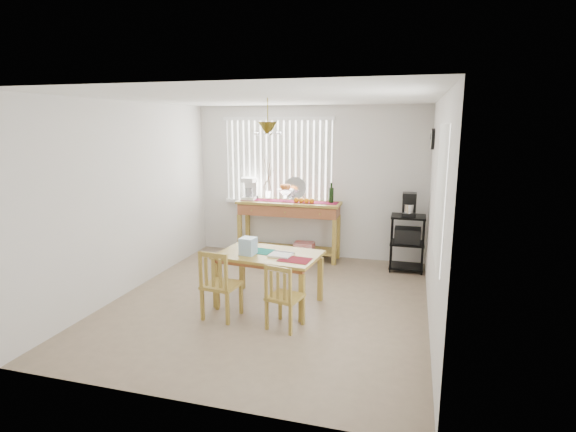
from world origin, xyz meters
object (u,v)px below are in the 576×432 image
(dining_table, at_px, (269,259))
(cart_items, at_px, (409,205))
(wire_cart, at_px, (407,238))
(chair_left, at_px, (220,285))
(sideboard, at_px, (289,216))
(chair_right, at_px, (284,297))

(dining_table, bearing_deg, cart_items, 48.30)
(wire_cart, distance_m, cart_items, 0.52)
(cart_items, xyz_separation_m, chair_left, (-2.11, -2.47, -0.64))
(sideboard, bearing_deg, cart_items, -4.11)
(wire_cart, relative_size, chair_right, 1.15)
(cart_items, distance_m, dining_table, 2.57)
(cart_items, height_order, chair_right, cart_items)
(dining_table, height_order, chair_left, chair_left)
(cart_items, xyz_separation_m, chair_right, (-1.30, -2.53, -0.68))
(cart_items, distance_m, chair_right, 2.93)
(wire_cart, bearing_deg, chair_left, -130.64)
(wire_cart, xyz_separation_m, chair_right, (-1.30, -2.52, -0.16))
(sideboard, distance_m, chair_right, 2.78)
(wire_cart, bearing_deg, dining_table, -131.84)
(sideboard, bearing_deg, chair_left, -93.01)
(chair_right, bearing_deg, wire_cart, 62.66)
(sideboard, xyz_separation_m, wire_cart, (1.97, -0.15, -0.21))
(chair_left, bearing_deg, cart_items, 49.47)
(sideboard, relative_size, chair_left, 2.07)
(chair_left, bearing_deg, wire_cart, 49.36)
(cart_items, bearing_deg, chair_right, -117.25)
(dining_table, relative_size, chair_right, 1.74)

